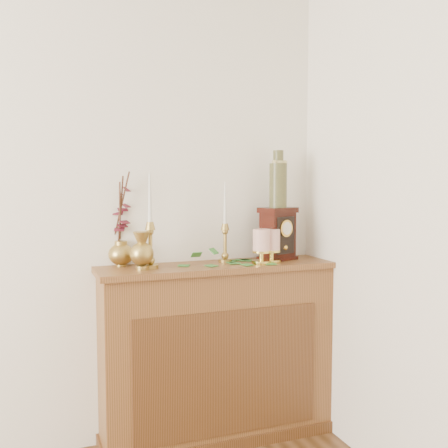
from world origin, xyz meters
name	(u,v)px	position (x,y,z in m)	size (l,w,h in m)	color
console_shelf	(218,357)	(1.40, 2.10, 0.44)	(1.24, 0.34, 0.93)	brown
candlestick_left	(150,237)	(1.04, 2.09, 1.08)	(0.08, 0.08, 0.47)	tan
candlestick_center	(225,236)	(1.45, 2.14, 1.07)	(0.07, 0.07, 0.42)	tan
bud_vase	(142,251)	(1.00, 2.06, 1.02)	(0.11, 0.11, 0.18)	tan
ginger_jar	(121,223)	(0.93, 2.24, 1.14)	(0.19, 0.21, 0.47)	tan
pillar_candle_left	(272,244)	(1.68, 2.04, 1.03)	(0.10, 0.10, 0.19)	gold
pillar_candle_right	(261,245)	(1.61, 2.02, 1.03)	(0.10, 0.10, 0.19)	gold
ivy_garland	(230,261)	(1.46, 2.07, 0.95)	(0.55, 0.23, 0.09)	#32772D
mantel_clock	(278,234)	(1.76, 2.12, 1.07)	(0.22, 0.19, 0.28)	#35100A
ceramic_vase	(278,182)	(1.76, 2.13, 1.35)	(0.09, 0.09, 0.31)	#193224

